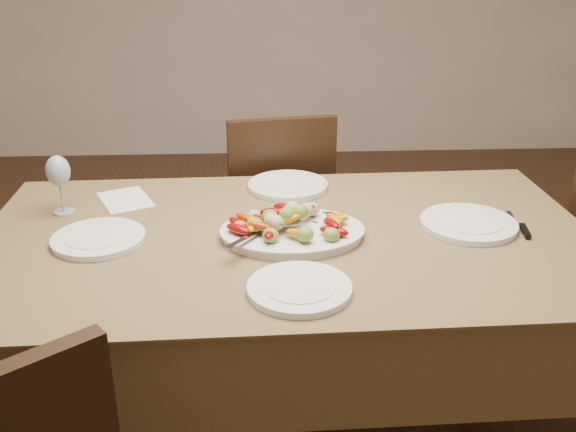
# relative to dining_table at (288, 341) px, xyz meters

# --- Properties ---
(floor) EXTENTS (6.00, 6.00, 0.00)m
(floor) POSITION_rel_dining_table_xyz_m (0.09, 0.13, -0.38)
(floor) COLOR #371F10
(floor) RESTS_ON ground
(dining_table) EXTENTS (1.87, 1.09, 0.76)m
(dining_table) POSITION_rel_dining_table_xyz_m (0.00, 0.00, 0.00)
(dining_table) COLOR brown
(dining_table) RESTS_ON ground
(chair_far) EXTENTS (0.48, 0.48, 0.95)m
(chair_far) POSITION_rel_dining_table_xyz_m (-0.02, 0.80, 0.10)
(chair_far) COLOR black
(chair_far) RESTS_ON ground
(serving_platter) EXTENTS (0.42, 0.32, 0.02)m
(serving_platter) POSITION_rel_dining_table_xyz_m (0.01, -0.02, 0.39)
(serving_platter) COLOR white
(serving_platter) RESTS_ON dining_table
(roasted_vegetables) EXTENTS (0.35, 0.24, 0.09)m
(roasted_vegetables) POSITION_rel_dining_table_xyz_m (0.01, -0.02, 0.45)
(roasted_vegetables) COLOR #7B0407
(roasted_vegetables) RESTS_ON serving_platter
(serving_spoon) EXTENTS (0.27, 0.20, 0.03)m
(serving_spoon) POSITION_rel_dining_table_xyz_m (-0.05, -0.06, 0.43)
(serving_spoon) COLOR #9EA0A8
(serving_spoon) RESTS_ON serving_platter
(plate_left) EXTENTS (0.27, 0.27, 0.02)m
(plate_left) POSITION_rel_dining_table_xyz_m (-0.56, -0.02, 0.39)
(plate_left) COLOR white
(plate_left) RESTS_ON dining_table
(plate_right) EXTENTS (0.29, 0.29, 0.02)m
(plate_right) POSITION_rel_dining_table_xyz_m (0.56, 0.03, 0.39)
(plate_right) COLOR white
(plate_right) RESTS_ON dining_table
(plate_far) EXTENTS (0.28, 0.28, 0.02)m
(plate_far) POSITION_rel_dining_table_xyz_m (0.02, 0.39, 0.39)
(plate_far) COLOR white
(plate_far) RESTS_ON dining_table
(plate_near) EXTENTS (0.27, 0.27, 0.02)m
(plate_near) POSITION_rel_dining_table_xyz_m (0.01, -0.33, 0.39)
(plate_near) COLOR white
(plate_near) RESTS_ON dining_table
(wine_glass) EXTENTS (0.08, 0.08, 0.20)m
(wine_glass) POSITION_rel_dining_table_xyz_m (-0.71, 0.20, 0.48)
(wine_glass) COLOR #8C99A5
(wine_glass) RESTS_ON dining_table
(menu_card) EXTENTS (0.23, 0.25, 0.00)m
(menu_card) POSITION_rel_dining_table_xyz_m (-0.54, 0.30, 0.38)
(menu_card) COLOR silver
(menu_card) RESTS_ON dining_table
(table_knife) EXTENTS (0.05, 0.20, 0.01)m
(table_knife) POSITION_rel_dining_table_xyz_m (0.71, 0.02, 0.38)
(table_knife) COLOR #9EA0A8
(table_knife) RESTS_ON dining_table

